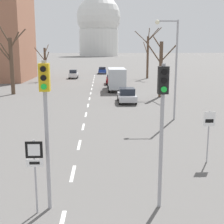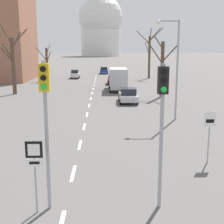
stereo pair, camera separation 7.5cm
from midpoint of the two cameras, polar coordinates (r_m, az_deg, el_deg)
lane_stripe_1 at (r=15.28m, az=-6.97°, el=-11.05°), size 0.16×2.00×0.01m
lane_stripe_2 at (r=19.49m, az=-5.77°, el=-5.96°), size 0.16×2.00×0.01m
lane_stripe_3 at (r=23.81m, az=-5.02°, el=-2.70°), size 0.16×2.00×0.01m
lane_stripe_4 at (r=28.19m, az=-4.50°, el=-0.44°), size 0.16×2.00×0.01m
lane_stripe_5 at (r=32.60m, az=-4.12°, el=1.21°), size 0.16×2.00×0.01m
lane_stripe_6 at (r=37.03m, az=-3.84°, el=2.46°), size 0.16×2.00×0.01m
lane_stripe_7 at (r=41.48m, az=-3.61°, el=3.45°), size 0.16×2.00×0.01m
lane_stripe_8 at (r=45.94m, az=-3.43°, el=4.24°), size 0.16×2.00×0.01m
lane_stripe_9 at (r=50.40m, az=-3.28°, el=4.90°), size 0.16×2.00×0.01m
lane_stripe_10 at (r=54.87m, az=-3.15°, el=5.44°), size 0.16×2.00×0.01m
lane_stripe_11 at (r=59.35m, az=-3.04°, el=5.91°), size 0.16×2.00×0.01m
lane_stripe_12 at (r=63.82m, az=-2.95°, el=6.31°), size 0.16×2.00×0.01m
lane_stripe_13 at (r=68.31m, az=-2.87°, el=6.66°), size 0.16×2.00×0.01m
traffic_signal_centre_tall at (r=11.13m, az=-11.87°, el=0.62°), size 0.36×0.34×5.46m
traffic_signal_near_right at (r=11.17m, az=9.34°, el=0.37°), size 0.36×0.34×5.35m
route_sign_post at (r=11.41m, az=-13.78°, el=-9.16°), size 0.60×0.08×2.75m
speed_limit_sign at (r=16.76m, az=17.51°, el=-2.78°), size 0.60×0.08×2.74m
street_lamp_right at (r=25.97m, az=11.26°, el=9.32°), size 1.90×0.36×8.06m
sedan_near_left at (r=73.39m, az=-1.45°, el=7.64°), size 1.85×3.97×1.58m
sedan_near_right at (r=62.46m, az=-6.73°, el=6.92°), size 1.68×3.80×1.71m
sedan_mid_centre at (r=51.93m, az=0.25°, el=6.02°), size 1.86×4.41×1.62m
sedan_far_left at (r=34.25m, az=3.02°, el=3.08°), size 1.96×4.34×1.61m
delivery_truck at (r=44.15m, az=1.12°, el=6.18°), size 2.44×7.20×3.14m
bare_tree_left_near at (r=58.14m, az=-11.81°, el=8.81°), size 2.81×2.80×6.57m
bare_tree_right_near at (r=38.37m, az=9.18°, el=8.11°), size 3.14×3.39×7.31m
bare_tree_left_far at (r=42.20m, az=-17.62°, el=8.77°), size 3.51×3.19×9.46m
bare_tree_right_far at (r=62.41m, az=6.90°, el=10.56°), size 5.10×4.40×9.82m
capitol_dome at (r=240.88m, az=-2.08°, el=15.51°), size 32.49×32.49×45.90m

